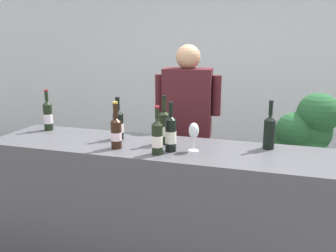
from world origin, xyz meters
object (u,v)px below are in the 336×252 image
Objects in this scene: wine_bottle_3 at (116,132)px; wine_bottle_6 at (269,131)px; wine_bottle_1 at (48,115)px; wine_glass at (194,132)px; wine_bottle_4 at (171,133)px; potted_shrub at (303,144)px; wine_bottle_5 at (164,127)px; person_server at (187,142)px; wine_bottle_2 at (118,124)px; wine_bottle_0 at (157,137)px.

wine_bottle_6 is (1.00, 0.30, 0.01)m from wine_bottle_3.
wine_bottle_1 reaches higher than wine_glass.
potted_shrub is at bearing 51.44° from wine_bottle_4.
potted_shrub is at bearing 44.41° from wine_bottle_5.
wine_bottle_4 is 0.20× the size of person_server.
wine_bottle_0 is at bearing -33.40° from wine_bottle_2.
wine_glass is at bearing -23.94° from wine_bottle_5.
wine_bottle_1 is at bearing 167.35° from wine_bottle_4.
potted_shrub is at bearing 35.20° from wine_bottle_2.
wine_bottle_1 is 2.24m from potted_shrub.
wine_bottle_4 is 0.15m from wine_glass.
wine_glass is (1.27, -0.20, 0.01)m from wine_bottle_1.
wine_bottle_3 is 0.20× the size of person_server.
potted_shrub is at bearing 55.01° from wine_glass.
wine_bottle_1 reaches higher than potted_shrub.
wine_glass is (0.60, -0.12, 0.02)m from wine_bottle_2.
wine_bottle_1 is 1.29m from wine_glass.
wine_bottle_3 is 0.97× the size of wine_bottle_6.
wine_bottle_5 is at bearing -92.20° from person_server.
person_server is at bearing 69.07° from wine_bottle_3.
person_server reaches higher than wine_bottle_3.
wine_glass is at bearing -11.60° from wine_bottle_2.
wine_bottle_2 is 0.26× the size of potted_shrub.
potted_shrub is (0.91, 1.14, -0.31)m from wine_bottle_4.
wine_bottle_0 is 1.59m from potted_shrub.
wine_bottle_6 is at bearing 16.69° from wine_bottle_3.
wine_bottle_2 is 0.95× the size of wine_bottle_6.
wine_bottle_6 is at bearing 0.04° from wine_bottle_1.
wine_bottle_0 is at bearing -82.68° from wine_bottle_5.
wine_bottle_1 reaches higher than wine_bottle_4.
potted_shrub is (0.97, 1.23, -0.31)m from wine_bottle_0.
wine_bottle_5 reaches higher than wine_bottle_0.
wine_bottle_6 is at bearing 22.19° from wine_bottle_4.
wine_bottle_4 is 1.00× the size of wine_bottle_6.
wine_bottle_1 reaches higher than wine_bottle_2.
wine_bottle_2 reaches higher than potted_shrub.
wine_bottle_1 reaches higher than wine_bottle_0.
person_server is at bearing 25.00° from wine_bottle_1.
wine_bottle_5 is (0.28, 0.20, 0.01)m from wine_bottle_3.
wine_bottle_2 is at bearing -124.20° from person_server.
wine_glass is at bearing -156.76° from wine_bottle_6.
wine_bottle_5 reaches higher than wine_bottle_3.
wine_bottle_6 is (1.75, 0.00, 0.00)m from wine_bottle_1.
wine_bottle_1 is at bearing 170.88° from wine_glass.
wine_bottle_0 is 0.25m from wine_glass.
wine_bottle_4 is (1.12, -0.25, 0.00)m from wine_bottle_1.
wine_bottle_5 is at bearing -2.74° from wine_bottle_2.
wine_bottle_4 reaches higher than wine_bottle_3.
potted_shrub is at bearing 42.71° from wine_bottle_3.
wine_bottle_2 is 0.74m from person_server.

